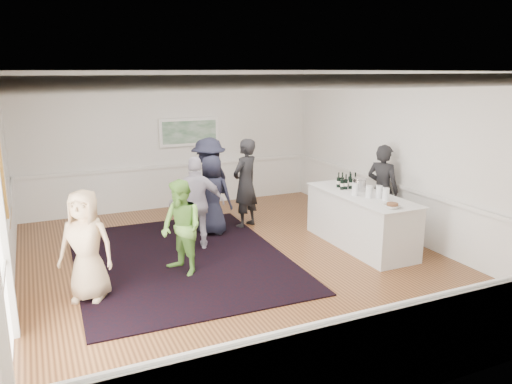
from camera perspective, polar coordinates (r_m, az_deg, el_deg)
name	(u,v)px	position (r m, az deg, el deg)	size (l,w,h in m)	color
floor	(238,263)	(8.62, -2.08, -8.10)	(8.00, 8.00, 0.00)	brown
ceiling	(236,71)	(7.99, -2.29, 13.70)	(7.00, 8.00, 0.02)	white
wall_right	(406,156)	(9.99, 16.79, 3.94)	(0.02, 8.00, 3.20)	white
wall_back	(172,140)	(11.90, -9.53, 5.86)	(7.00, 0.02, 3.20)	white
wall_front	(401,250)	(4.83, 16.24, -6.41)	(7.00, 0.02, 3.20)	white
wainscoting	(238,235)	(8.44, -2.11, -4.95)	(7.00, 8.00, 1.00)	white
mirror	(3,162)	(8.83, -26.92, 3.08)	(0.05, 1.25, 1.85)	#BB8537
landscape_painting	(189,132)	(11.93, -7.63, 6.83)	(1.44, 0.06, 0.66)	white
area_rug	(181,259)	(8.86, -8.60, -7.55)	(3.49, 4.58, 0.02)	black
serving_table	(360,220)	(9.48, 11.85, -3.13)	(0.93, 2.45, 0.99)	silver
bartender	(382,190)	(10.14, 14.23, 0.24)	(0.66, 0.43, 1.81)	black
guest_tan	(86,246)	(7.45, -18.86, -5.81)	(0.79, 0.52, 1.62)	tan
guest_green	(181,228)	(8.02, -8.51, -4.09)	(0.75, 0.58, 1.54)	#73B448
guest_lilac	(197,204)	(9.09, -6.78, -1.31)	(1.00, 0.42, 1.71)	#B1A8BC
guest_dark_a	(209,184)	(10.25, -5.37, 0.96)	(1.22, 0.70, 1.88)	black
guest_dark_b	(245,183)	(10.29, -1.23, 1.00)	(0.68, 0.44, 1.86)	black
guest_navy	(212,195)	(9.89, -5.03, -0.37)	(0.78, 0.51, 1.60)	black
wine_bottles	(346,180)	(9.74, 10.29, 1.35)	(0.41, 0.27, 0.31)	black
juice_pitchers	(372,191)	(9.08, 13.13, 0.06)	(0.39, 0.64, 0.24)	#76B440
ice_bucket	(359,185)	(9.55, 11.72, 0.79)	(0.26, 0.26, 0.24)	silver
nut_bowl	(392,206)	(8.54, 15.32, -1.50)	(0.27, 0.27, 0.08)	white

